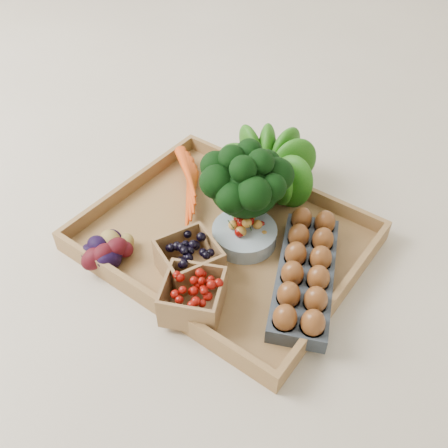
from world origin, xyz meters
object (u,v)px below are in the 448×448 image
Objects in this scene: broccoli at (245,200)px; egg_carton at (305,276)px; tray at (224,242)px; cherry_bowl at (244,235)px.

broccoli is 0.62× the size of egg_carton.
broccoli is at bearing 80.83° from tray.
egg_carton is at bearing -17.95° from broccoli.
broccoli is at bearing 138.24° from egg_carton.
tray is 2.91× the size of broccoli.
tray is 0.10m from broccoli.
egg_carton is (0.16, -0.02, -0.00)m from cherry_bowl.
egg_carton is at bearing -0.30° from tray.
broccoli reaches higher than cherry_bowl.
broccoli reaches higher than egg_carton.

